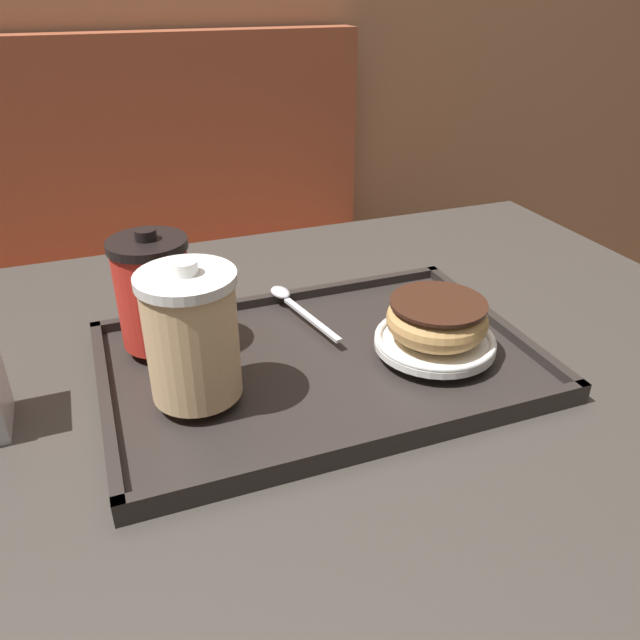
{
  "coord_description": "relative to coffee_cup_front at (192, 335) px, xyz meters",
  "views": [
    {
      "loc": [
        -0.24,
        -0.57,
        1.11
      ],
      "look_at": [
        -0.03,
        -0.01,
        0.78
      ],
      "focal_mm": 35.0,
      "sensor_mm": 36.0,
      "label": 1
    }
  ],
  "objects": [
    {
      "name": "booth_bench",
      "position": [
        -0.12,
        0.91,
        -0.49
      ],
      "size": [
        1.48,
        0.44,
        1.0
      ],
      "color": "brown",
      "rests_on": "ground_plane"
    },
    {
      "name": "cafe_table",
      "position": [
        0.17,
        0.04,
        -0.24
      ],
      "size": [
        1.09,
        0.84,
        0.71
      ],
      "color": "#38332D",
      "rests_on": "ground_plane"
    },
    {
      "name": "serving_tray",
      "position": [
        0.14,
        0.03,
        -0.08
      ],
      "size": [
        0.48,
        0.32,
        0.02
      ],
      "color": "#282321",
      "rests_on": "cafe_table"
    },
    {
      "name": "coffee_cup_front",
      "position": [
        0.0,
        0.0,
        0.0
      ],
      "size": [
        0.1,
        0.1,
        0.14
      ],
      "color": "#E0B784",
      "rests_on": "serving_tray"
    },
    {
      "name": "coffee_cup_rear",
      "position": [
        -0.02,
        0.12,
        -0.0
      ],
      "size": [
        0.09,
        0.09,
        0.14
      ],
      "color": "red",
      "rests_on": "serving_tray"
    },
    {
      "name": "plate_with_chocolate_donut",
      "position": [
        0.27,
        -0.01,
        -0.06
      ],
      "size": [
        0.14,
        0.14,
        0.01
      ],
      "color": "white",
      "rests_on": "serving_tray"
    },
    {
      "name": "donut_chocolate_glazed",
      "position": [
        0.27,
        -0.01,
        -0.03
      ],
      "size": [
        0.11,
        0.11,
        0.04
      ],
      "color": "tan",
      "rests_on": "plate_with_chocolate_donut"
    },
    {
      "name": "spoon",
      "position": [
        0.15,
        0.15,
        -0.06
      ],
      "size": [
        0.05,
        0.16,
        0.01
      ],
      "rotation": [
        0.0,
        0.0,
        1.77
      ],
      "color": "silver",
      "rests_on": "serving_tray"
    }
  ]
}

